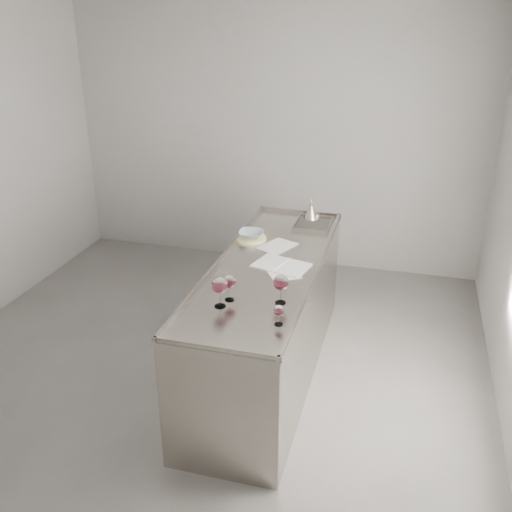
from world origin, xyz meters
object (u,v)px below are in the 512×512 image
(wine_glass_left, at_px, (220,286))
(wine_glass_middle, at_px, (229,282))
(counter, at_px, (267,320))
(wine_glass_right, at_px, (281,283))
(notebook, at_px, (281,265))
(ceramic_bowl, at_px, (251,234))
(wine_glass_small, at_px, (279,311))
(wine_funnel, at_px, (311,212))

(wine_glass_left, xyz_separation_m, wine_glass_middle, (0.03, 0.10, -0.02))
(counter, height_order, wine_glass_right, wine_glass_right)
(counter, xyz_separation_m, wine_glass_right, (0.22, -0.55, 0.61))
(notebook, distance_m, ceramic_bowl, 0.58)
(wine_glass_small, xyz_separation_m, notebook, (-0.18, 0.83, -0.09))
(wine_glass_right, distance_m, wine_glass_small, 0.28)
(wine_glass_middle, relative_size, wine_glass_small, 1.38)
(wine_funnel, bearing_deg, counter, -96.52)
(wine_glass_left, relative_size, wine_funnel, 1.05)
(wine_glass_middle, distance_m, ceramic_bowl, 1.07)
(wine_glass_left, bearing_deg, wine_glass_right, 22.11)
(wine_glass_left, bearing_deg, wine_funnel, 81.59)
(wine_glass_left, bearing_deg, wine_glass_small, -16.43)
(wine_glass_right, relative_size, ceramic_bowl, 0.98)
(wine_glass_right, bearing_deg, notebook, 102.66)
(wine_glass_left, height_order, wine_glass_small, wine_glass_left)
(wine_glass_left, height_order, wine_glass_right, wine_glass_left)
(notebook, height_order, ceramic_bowl, ceramic_bowl)
(wine_glass_left, distance_m, wine_funnel, 1.80)
(wine_glass_right, height_order, notebook, wine_glass_right)
(wine_glass_right, relative_size, notebook, 0.45)
(notebook, bearing_deg, wine_glass_small, -62.57)
(wine_glass_right, height_order, wine_funnel, wine_glass_right)
(wine_glass_right, bearing_deg, counter, 112.24)
(wine_glass_middle, height_order, wine_glass_small, wine_glass_middle)
(counter, relative_size, wine_glass_right, 12.10)
(notebook, height_order, wine_funnel, wine_funnel)
(wine_glass_right, xyz_separation_m, ceramic_bowl, (-0.48, 1.01, -0.10))
(wine_glass_middle, bearing_deg, wine_glass_right, 8.35)
(wine_glass_right, bearing_deg, wine_glass_small, -79.41)
(counter, bearing_deg, wine_funnel, 83.48)
(wine_glass_small, bearing_deg, notebook, 101.99)
(ceramic_bowl, bearing_deg, wine_glass_middle, -81.88)
(ceramic_bowl, bearing_deg, wine_glass_small, -67.35)
(wine_glass_small, xyz_separation_m, ceramic_bowl, (-0.53, 1.28, -0.05))
(notebook, bearing_deg, ceramic_bowl, 143.84)
(wine_glass_middle, relative_size, wine_funnel, 0.91)
(ceramic_bowl, bearing_deg, counter, -60.64)
(wine_glass_left, relative_size, wine_glass_middle, 1.15)
(wine_glass_small, bearing_deg, wine_glass_left, 163.57)
(counter, bearing_deg, wine_glass_small, -71.44)
(ceramic_bowl, distance_m, wine_funnel, 0.73)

